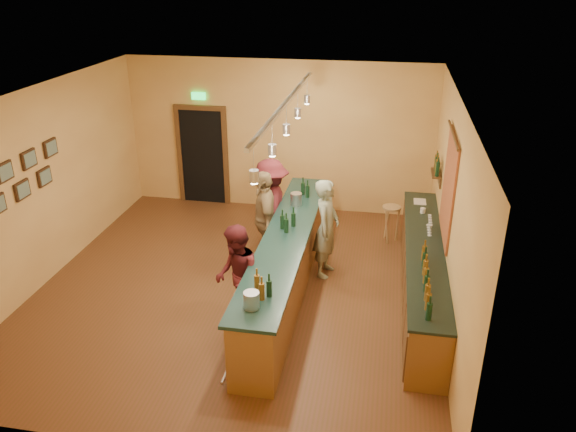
% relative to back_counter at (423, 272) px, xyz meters
% --- Properties ---
extents(floor, '(7.00, 7.00, 0.00)m').
position_rel_back_counter_xyz_m(floor, '(-2.97, -0.18, -0.49)').
color(floor, brown).
rests_on(floor, ground).
extents(ceiling, '(6.50, 7.00, 0.02)m').
position_rel_back_counter_xyz_m(ceiling, '(-2.97, -0.18, 2.71)').
color(ceiling, silver).
rests_on(ceiling, wall_back).
extents(wall_back, '(6.50, 0.02, 3.20)m').
position_rel_back_counter_xyz_m(wall_back, '(-2.97, 3.32, 1.11)').
color(wall_back, tan).
rests_on(wall_back, floor).
extents(wall_front, '(6.50, 0.02, 3.20)m').
position_rel_back_counter_xyz_m(wall_front, '(-2.97, -3.68, 1.11)').
color(wall_front, tan).
rests_on(wall_front, floor).
extents(wall_left, '(0.02, 7.00, 3.20)m').
position_rel_back_counter_xyz_m(wall_left, '(-6.22, -0.18, 1.11)').
color(wall_left, tan).
rests_on(wall_left, floor).
extents(wall_right, '(0.02, 7.00, 3.20)m').
position_rel_back_counter_xyz_m(wall_right, '(0.28, -0.18, 1.11)').
color(wall_right, tan).
rests_on(wall_right, floor).
extents(doorway, '(1.15, 0.09, 2.48)m').
position_rel_back_counter_xyz_m(doorway, '(-4.67, 3.30, 0.64)').
color(doorway, black).
rests_on(doorway, wall_back).
extents(tapestry, '(0.03, 1.40, 1.60)m').
position_rel_back_counter_xyz_m(tapestry, '(0.26, 0.22, 1.36)').
color(tapestry, maroon).
rests_on(tapestry, wall_right).
extents(bottle_shelf, '(0.17, 0.55, 0.54)m').
position_rel_back_counter_xyz_m(bottle_shelf, '(0.20, 1.72, 1.18)').
color(bottle_shelf, '#553319').
rests_on(bottle_shelf, wall_right).
extents(picture_grid, '(0.06, 2.20, 0.70)m').
position_rel_back_counter_xyz_m(picture_grid, '(-6.18, -0.93, 1.46)').
color(picture_grid, '#382111').
rests_on(picture_grid, wall_left).
extents(back_counter, '(0.60, 4.55, 1.27)m').
position_rel_back_counter_xyz_m(back_counter, '(0.00, 0.00, 0.00)').
color(back_counter, brown).
rests_on(back_counter, floor).
extents(tasting_bar, '(0.74, 5.10, 1.38)m').
position_rel_back_counter_xyz_m(tasting_bar, '(-2.15, -0.18, 0.12)').
color(tasting_bar, brown).
rests_on(tasting_bar, floor).
extents(pendant_track, '(0.11, 4.60, 0.50)m').
position_rel_back_counter_xyz_m(pendant_track, '(-2.15, -0.18, 2.50)').
color(pendant_track, silver).
rests_on(pendant_track, ceiling).
extents(bartender, '(0.50, 0.68, 1.73)m').
position_rel_back_counter_xyz_m(bartender, '(-1.60, 0.55, 0.38)').
color(bartender, gray).
rests_on(bartender, floor).
extents(customer_a, '(0.83, 0.93, 1.59)m').
position_rel_back_counter_xyz_m(customer_a, '(-2.70, -1.17, 0.31)').
color(customer_a, '#59191E').
rests_on(customer_a, floor).
extents(customer_b, '(0.74, 1.12, 1.76)m').
position_rel_back_counter_xyz_m(customer_b, '(-2.70, 0.69, 0.39)').
color(customer_b, '#997A51').
rests_on(customer_b, floor).
extents(customer_c, '(0.81, 1.24, 1.79)m').
position_rel_back_counter_xyz_m(customer_c, '(-2.70, 1.20, 0.41)').
color(customer_c, '#59191E').
rests_on(customer_c, floor).
extents(bar_stool, '(0.35, 0.35, 0.72)m').
position_rel_back_counter_xyz_m(bar_stool, '(-0.52, 2.02, 0.09)').
color(bar_stool, '#AF824F').
rests_on(bar_stool, floor).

